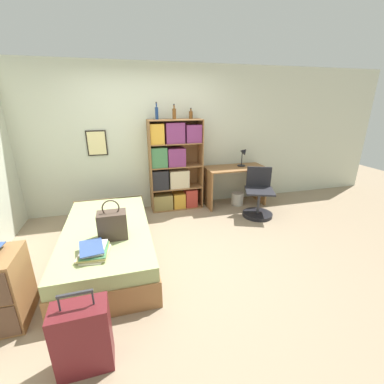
# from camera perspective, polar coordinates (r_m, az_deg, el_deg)

# --- Properties ---
(ground_plane) EXTENTS (14.00, 14.00, 0.00)m
(ground_plane) POSITION_cam_1_polar(r_m,az_deg,el_deg) (3.70, -5.84, -12.69)
(ground_plane) COLOR gray
(wall_back) EXTENTS (10.00, 0.09, 2.60)m
(wall_back) POSITION_cam_1_polar(r_m,az_deg,el_deg) (4.83, -9.87, 11.35)
(wall_back) COLOR beige
(wall_back) RESTS_ON ground_plane
(bed) EXTENTS (1.07, 2.08, 0.47)m
(bed) POSITION_cam_1_polar(r_m,az_deg,el_deg) (3.58, -18.09, -10.55)
(bed) COLOR olive
(bed) RESTS_ON ground_plane
(handbag) EXTENTS (0.32, 0.21, 0.47)m
(handbag) POSITION_cam_1_polar(r_m,az_deg,el_deg) (3.10, -17.24, -6.95)
(handbag) COLOR #47382D
(handbag) RESTS_ON bed
(book_stack_on_bed) EXTENTS (0.34, 0.38, 0.10)m
(book_stack_on_bed) POSITION_cam_1_polar(r_m,az_deg,el_deg) (2.89, -21.03, -12.19)
(book_stack_on_bed) COLOR silver
(book_stack_on_bed) RESTS_ON bed
(suitcase) EXTENTS (0.41, 0.24, 0.70)m
(suitcase) POSITION_cam_1_polar(r_m,az_deg,el_deg) (2.37, -23.04, -27.57)
(suitcase) COLOR #5B191E
(suitcase) RESTS_ON ground_plane
(bookcase) EXTENTS (0.97, 0.34, 1.67)m
(bookcase) POSITION_cam_1_polar(r_m,az_deg,el_deg) (4.77, -4.22, 5.69)
(bookcase) COLOR olive
(bookcase) RESTS_ON ground_plane
(bottle_green) EXTENTS (0.06, 0.06, 0.29)m
(bottle_green) POSITION_cam_1_polar(r_m,az_deg,el_deg) (4.60, -7.85, 17.04)
(bottle_green) COLOR navy
(bottle_green) RESTS_ON bookcase
(bottle_brown) EXTENTS (0.06, 0.06, 0.25)m
(bottle_brown) POSITION_cam_1_polar(r_m,az_deg,el_deg) (4.61, -3.98, 17.02)
(bottle_brown) COLOR brown
(bottle_brown) RESTS_ON bookcase
(bottle_clear) EXTENTS (0.07, 0.07, 0.18)m
(bottle_clear) POSITION_cam_1_polar(r_m,az_deg,el_deg) (4.76, -0.26, 16.82)
(bottle_clear) COLOR brown
(bottle_clear) RESTS_ON bookcase
(desk) EXTENTS (1.17, 0.57, 0.76)m
(desk) POSITION_cam_1_polar(r_m,az_deg,el_deg) (5.11, 9.52, 2.91)
(desk) COLOR olive
(desk) RESTS_ON ground_plane
(desk_lamp) EXTENTS (0.20, 0.15, 0.38)m
(desk_lamp) POSITION_cam_1_polar(r_m,az_deg,el_deg) (5.13, 11.44, 8.32)
(desk_lamp) COLOR black
(desk_lamp) RESTS_ON desk
(desk_chair) EXTENTS (0.62, 0.62, 0.86)m
(desk_chair) POSITION_cam_1_polar(r_m,az_deg,el_deg) (4.76, 14.49, -2.01)
(desk_chair) COLOR black
(desk_chair) RESTS_ON ground_plane
(waste_bin) EXTENTS (0.24, 0.24, 0.24)m
(waste_bin) POSITION_cam_1_polar(r_m,az_deg,el_deg) (5.21, 10.04, -1.48)
(waste_bin) COLOR #B7B2A8
(waste_bin) RESTS_ON ground_plane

